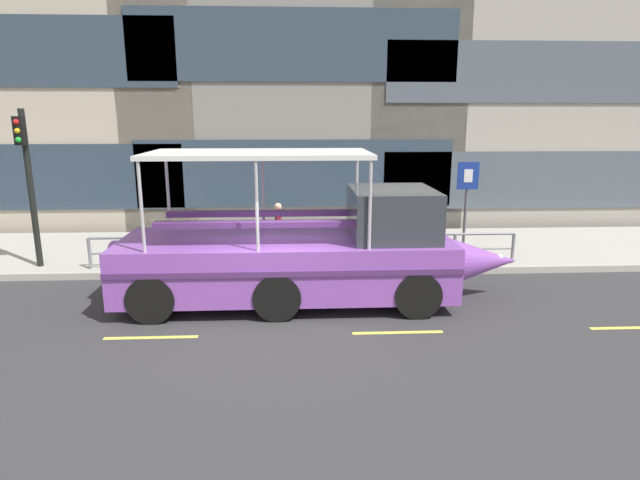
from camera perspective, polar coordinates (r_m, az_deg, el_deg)
name	(u,v)px	position (r m, az deg, el deg)	size (l,w,h in m)	color
ground_plane	(277,320)	(11.18, -4.68, -8.64)	(120.00, 120.00, 0.00)	#333335
sidewalk	(282,250)	(16.49, -4.11, -1.04)	(32.00, 4.80, 0.18)	#A8A59E
curb_edge	(280,273)	(14.09, -4.31, -3.56)	(32.00, 0.18, 0.18)	#B2ADA3
lane_centreline	(276,335)	(10.48, -4.80, -10.18)	(25.80, 0.12, 0.01)	#DBD64C
curb_guardrail	(305,245)	(14.24, -1.59, -0.56)	(11.55, 0.09, 0.87)	gray
traffic_light_pole	(28,173)	(15.78, -29.03, 6.31)	(0.24, 0.46, 4.16)	black
parking_sign	(467,193)	(15.37, 15.56, 4.86)	(0.60, 0.12, 2.74)	#4C4F54
duck_tour_boat	(310,254)	(11.98, -1.14, -1.50)	(9.20, 2.67, 3.41)	purple
pedestrian_near_bow	(426,217)	(15.81, 11.36, 2.44)	(0.35, 0.43, 1.78)	#47423D
pedestrian_mid_left	(278,224)	(15.38, -4.52, 1.78)	(0.21, 0.44, 1.53)	#1E2338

